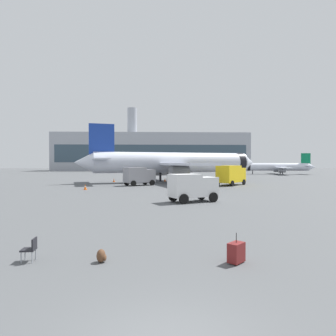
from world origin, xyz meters
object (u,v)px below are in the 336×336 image
Objects in this scene: cargo_van at (192,186)px; gate_chair at (31,248)px; safety_cone_far at (165,180)px; airplane_at_gate at (173,163)px; safety_cone_mid at (85,187)px; safety_cone_outer at (114,180)px; traveller_backpack at (101,256)px; safety_cone_near at (169,178)px; rolling_suitcase at (236,252)px; airplane_taxiing at (278,167)px; service_truck at (139,175)px; fuel_truck at (231,174)px.

cargo_van is 5.62× the size of gate_chair.
cargo_van reaches higher than safety_cone_far.
safety_cone_mid is at bearing -128.53° from airplane_at_gate.
gate_chair is at bearing -115.87° from cargo_van.
safety_cone_mid is 1.10× the size of safety_cone_outer.
safety_cone_outer reaches higher than traveller_backpack.
cargo_van is 7.22× the size of safety_cone_outer.
gate_chair is at bearing -97.80° from safety_cone_near.
safety_cone_far is at bearing 92.84° from cargo_van.
cargo_van is 4.39× the size of rolling_suitcase.
safety_cone_near is (-35.87, -27.78, -2.01)m from airplane_taxiing.
rolling_suitcase is at bearing -89.97° from safety_cone_near.
service_truck is 18.37m from safety_cone_near.
service_truck is at bearing -107.46° from safety_cone_near.
traveller_backpack is at bearing -95.07° from safety_cone_near.
fuel_truck reaches higher than safety_cone_far.
airplane_at_gate is at bearing 89.48° from rolling_suitcase.
traveller_backpack is (7.47, -29.90, -0.13)m from safety_cone_mid.
fuel_truck reaches higher than safety_cone_near.
airplane_at_gate is 46.38m from traveller_backpack.
service_truck is (-41.37, -45.26, -0.71)m from airplane_taxiing.
safety_cone_mid is (-21.68, -7.22, -1.41)m from fuel_truck.
fuel_truck reaches higher than gate_chair.
airplane_at_gate is at bearing -134.04° from airplane_taxiing.
rolling_suitcase is (0.02, -55.09, 0.08)m from safety_cone_near.
gate_chair is (-1.98, -37.11, -1.11)m from service_truck.
rolling_suitcase is at bearing -76.98° from safety_cone_outer.
airplane_taxiing is 74.69m from cargo_van.
airplane_at_gate is at bearing 83.41° from traveller_backpack.
airplane_taxiing reaches higher than gate_chair.
service_truck is at bearing -59.78° from safety_cone_outer.
service_truck is 7.14× the size of safety_cone_mid.
fuel_truck is 22.16m from safety_cone_outer.
safety_cone_mid is 0.85× the size of gate_chair.
gate_chair is at bearing 175.49° from traveller_backpack.
safety_cone_far is (11.35, 17.96, -0.03)m from safety_cone_mid.
airplane_at_gate is 46.35m from rolling_suitcase.
traveller_backpack is at bearing -82.76° from safety_cone_outer.
service_truck is 11.54m from safety_cone_far.
service_truck is 8.37× the size of safety_cone_near.
safety_cone_outer is (1.58, 16.45, -0.03)m from safety_cone_mid.
cargo_van is (6.05, -20.55, -0.16)m from service_truck.
airplane_taxiing is at bearing 62.24° from gate_chair.
airplane_taxiing reaches higher than rolling_suitcase.
airplane_taxiing is 93.10m from gate_chair.
safety_cone_near is (-0.55, 38.03, -1.14)m from cargo_van.
gate_chair is (-7.93, -45.74, -3.16)m from airplane_at_gate.
rolling_suitcase is at bearing -103.98° from fuel_truck.
safety_cone_mid is (-6.84, -7.42, -1.25)m from service_truck.
airplane_taxiing is at bearing 45.96° from airplane_at_gate.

